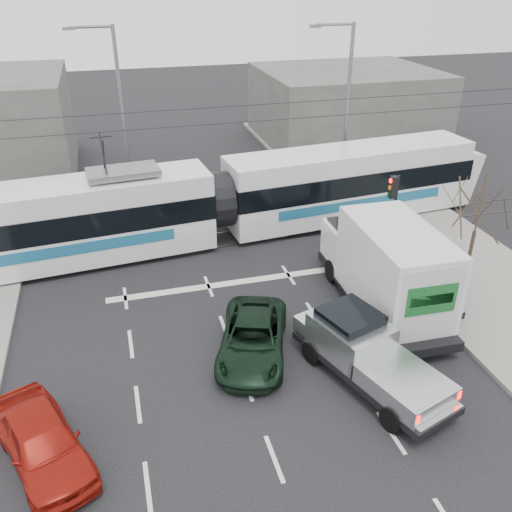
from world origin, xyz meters
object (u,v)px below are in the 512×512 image
object	(u,v)px
street_lamp_near	(344,102)
red_car	(42,441)
tram	(217,201)
box_truck	(386,268)
silver_pickup	(364,351)
street_lamp_far	(118,107)
traffic_signal	(393,198)
green_car	(253,338)
navy_pickup	(401,266)
bare_tree	(479,209)

from	to	relation	value
street_lamp_near	red_car	bearing A→B (deg)	-133.68
street_lamp_near	tram	distance (m)	9.20
street_lamp_near	box_truck	world-z (taller)	street_lamp_near
tram	silver_pickup	distance (m)	11.02
street_lamp_far	red_car	distance (m)	18.32
street_lamp_near	red_car	size ratio (longest dim) A/B	2.16
silver_pickup	red_car	distance (m)	9.42
street_lamp_far	box_truck	size ratio (longest dim) A/B	1.25
traffic_signal	green_car	distance (m)	9.39
silver_pickup	red_car	bearing A→B (deg)	167.33
box_truck	green_car	bearing A→B (deg)	-164.47
street_lamp_near	navy_pickup	xyz separation A→B (m)	(-1.81, -10.31, -4.01)
red_car	tram	bearing A→B (deg)	36.36
box_truck	red_car	size ratio (longest dim) A/B	1.73
traffic_signal	silver_pickup	size ratio (longest dim) A/B	0.62
traffic_signal	navy_pickup	bearing A→B (deg)	-109.06
traffic_signal	street_lamp_far	size ratio (longest dim) A/B	0.40
street_lamp_far	bare_tree	bearing A→B (deg)	-48.88
navy_pickup	tram	bearing A→B (deg)	132.67
box_truck	navy_pickup	size ratio (longest dim) A/B	1.35
bare_tree	tram	world-z (taller)	tram
box_truck	red_car	world-z (taller)	box_truck
silver_pickup	box_truck	bearing A→B (deg)	36.34
red_car	bare_tree	bearing A→B (deg)	-7.53
traffic_signal	silver_pickup	distance (m)	8.62
box_truck	green_car	size ratio (longest dim) A/B	1.58
street_lamp_near	silver_pickup	distance (m)	16.11
street_lamp_near	street_lamp_far	distance (m)	11.67
street_lamp_near	street_lamp_far	size ratio (longest dim) A/B	1.00
silver_pickup	green_car	world-z (taller)	silver_pickup
navy_pickup	street_lamp_far	bearing A→B (deg)	128.42
street_lamp_near	navy_pickup	world-z (taller)	street_lamp_near
green_car	traffic_signal	bearing A→B (deg)	53.97
tram	box_truck	bearing A→B (deg)	-63.42
tram	navy_pickup	xyz separation A→B (m)	(5.90, -6.45, -0.81)
street_lamp_near	silver_pickup	xyz separation A→B (m)	(-5.40, -14.61, -4.11)
street_lamp_near	silver_pickup	bearing A→B (deg)	-110.31
silver_pickup	box_truck	xyz separation A→B (m)	(2.37, 3.29, 0.76)
tram	box_truck	xyz separation A→B (m)	(4.67, -7.45, -0.15)
street_lamp_near	street_lamp_far	world-z (taller)	same
tram	red_car	xyz separation A→B (m)	(-7.07, -11.61, -1.20)
bare_tree	tram	bearing A→B (deg)	136.32
bare_tree	navy_pickup	bearing A→B (deg)	150.47
red_car	silver_pickup	bearing A→B (deg)	-17.01
tram	green_car	bearing A→B (deg)	-100.14
bare_tree	traffic_signal	bearing A→B (deg)	105.76
bare_tree	silver_pickup	bearing A→B (deg)	-151.38
navy_pickup	green_car	distance (m)	7.02
box_truck	tram	bearing A→B (deg)	123.81
tram	traffic_signal	bearing A→B (deg)	-33.45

